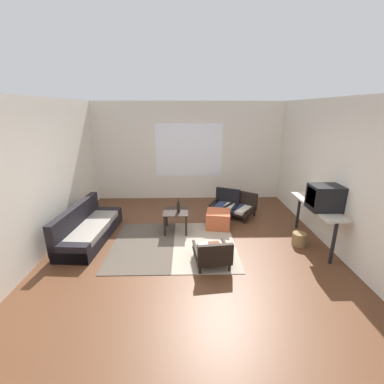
# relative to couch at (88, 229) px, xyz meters

# --- Properties ---
(ground_plane) EXTENTS (7.80, 7.80, 0.00)m
(ground_plane) POSITION_rel_couch_xyz_m (2.05, -0.51, -0.22)
(ground_plane) COLOR #56331E
(far_wall_with_window) EXTENTS (5.60, 0.13, 2.70)m
(far_wall_with_window) POSITION_rel_couch_xyz_m (2.05, 2.55, 1.13)
(far_wall_with_window) COLOR silver
(far_wall_with_window) RESTS_ON ground
(side_wall_right) EXTENTS (0.12, 6.60, 2.70)m
(side_wall_right) POSITION_rel_couch_xyz_m (4.71, -0.21, 1.13)
(side_wall_right) COLOR silver
(side_wall_right) RESTS_ON ground
(side_wall_left) EXTENTS (0.12, 6.60, 2.70)m
(side_wall_left) POSITION_rel_couch_xyz_m (-0.61, -0.21, 1.13)
(side_wall_left) COLOR silver
(side_wall_left) RESTS_ON ground
(area_rug) EXTENTS (2.35, 1.93, 0.01)m
(area_rug) POSITION_rel_couch_xyz_m (1.72, -0.28, -0.21)
(area_rug) COLOR #4C4238
(area_rug) RESTS_ON ground
(couch) EXTENTS (0.81, 1.89, 0.69)m
(couch) POSITION_rel_couch_xyz_m (0.00, 0.00, 0.00)
(couch) COLOR black
(couch) RESTS_ON ground
(coffee_table) EXTENTS (0.51, 0.57, 0.45)m
(coffee_table) POSITION_rel_couch_xyz_m (1.74, 0.33, 0.14)
(coffee_table) COLOR black
(coffee_table) RESTS_ON ground
(armchair_by_window) EXTENTS (0.81, 0.80, 0.60)m
(armchair_by_window) POSITION_rel_couch_xyz_m (2.93, 1.28, 0.04)
(armchair_by_window) COLOR black
(armchair_by_window) RESTS_ON ground
(armchair_striped_foreground) EXTENTS (0.64, 0.70, 0.50)m
(armchair_striped_foreground) POSITION_rel_couch_xyz_m (2.39, -0.98, 0.00)
(armchair_striped_foreground) COLOR black
(armchair_striped_foreground) RESTS_ON ground
(armchair_corner) EXTENTS (0.86, 0.87, 0.56)m
(armchair_corner) POSITION_rel_couch_xyz_m (3.31, 1.11, 0.02)
(armchair_corner) COLOR black
(armchair_corner) RESTS_ON ground
(ottoman_orange) EXTENTS (0.58, 0.58, 0.37)m
(ottoman_orange) POSITION_rel_couch_xyz_m (2.66, 0.48, -0.03)
(ottoman_orange) COLOR #BC5633
(ottoman_orange) RESTS_ON ground
(console_shelf) EXTENTS (0.38, 1.52, 0.80)m
(console_shelf) POSITION_rel_couch_xyz_m (4.39, -0.26, 0.49)
(console_shelf) COLOR beige
(console_shelf) RESTS_ON ground
(crt_television) EXTENTS (0.53, 0.41, 0.44)m
(crt_television) POSITION_rel_couch_xyz_m (4.39, -0.51, 0.80)
(crt_television) COLOR black
(crt_television) RESTS_ON console_shelf
(clay_vase) EXTENTS (0.19, 0.19, 0.32)m
(clay_vase) POSITION_rel_couch_xyz_m (4.39, 0.00, 0.71)
(clay_vase) COLOR #A87047
(clay_vase) RESTS_ON console_shelf
(glass_bottle) EXTENTS (0.07, 0.07, 0.27)m
(glass_bottle) POSITION_rel_couch_xyz_m (1.80, 0.29, 0.35)
(glass_bottle) COLOR black
(glass_bottle) RESTS_ON coffee_table
(wicker_basket) EXTENTS (0.25, 0.25, 0.25)m
(wicker_basket) POSITION_rel_couch_xyz_m (4.11, -0.34, -0.09)
(wicker_basket) COLOR olive
(wicker_basket) RESTS_ON ground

